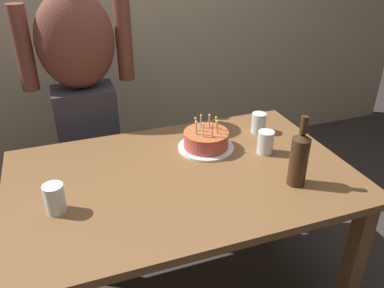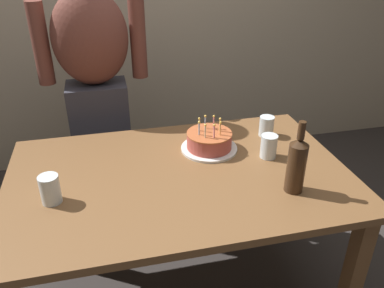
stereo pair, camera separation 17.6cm
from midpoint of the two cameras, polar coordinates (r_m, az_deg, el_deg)
dining_table at (r=1.79m, az=1.03°, el=-6.96°), size 1.50×0.96×0.74m
birthday_cake at (r=1.91m, az=5.17°, el=0.29°), size 0.28×0.28×0.16m
water_glass_near at (r=2.09m, az=13.19°, el=2.49°), size 0.08×0.08×0.11m
water_glass_far at (r=1.88m, az=13.76°, el=-0.40°), size 0.08×0.08×0.11m
water_glass_side at (r=1.60m, az=-17.03°, el=-6.43°), size 0.08×0.08×0.12m
wine_bottle at (r=1.64m, az=18.00°, el=-2.86°), size 0.08×0.08×0.31m
person_man_bearded at (r=2.31m, az=-11.61°, el=7.47°), size 0.61×0.27×1.66m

